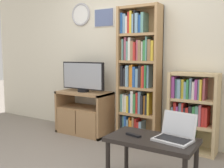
# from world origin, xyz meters

# --- Properties ---
(wall_back) EXTENTS (6.13, 0.09, 2.60)m
(wall_back) POSITION_xyz_m (-0.01, 1.74, 1.31)
(wall_back) COLOR beige
(wall_back) RESTS_ON ground_plane
(tv_stand) EXTENTS (0.84, 0.46, 0.66)m
(tv_stand) POSITION_xyz_m (-0.73, 1.45, 0.33)
(tv_stand) COLOR #9E754C
(tv_stand) RESTS_ON ground_plane
(television) EXTENTS (0.76, 0.18, 0.46)m
(television) POSITION_xyz_m (-0.73, 1.44, 0.90)
(television) COLOR black
(television) RESTS_ON tv_stand
(bookshelf_tall) EXTENTS (0.61, 0.24, 1.91)m
(bookshelf_tall) POSITION_xyz_m (0.13, 1.59, 0.94)
(bookshelf_tall) COLOR tan
(bookshelf_tall) RESTS_ON ground_plane
(bookshelf_short) EXTENTS (0.60, 0.29, 1.02)m
(bookshelf_short) POSITION_xyz_m (0.90, 1.57, 0.51)
(bookshelf_short) COLOR tan
(bookshelf_short) RESTS_ON ground_plane
(coffee_table) EXTENTS (0.82, 0.46, 0.47)m
(coffee_table) POSITION_xyz_m (0.83, 0.46, 0.41)
(coffee_table) COLOR black
(coffee_table) RESTS_ON ground_plane
(laptop) EXTENTS (0.37, 0.32, 0.25)m
(laptop) POSITION_xyz_m (1.04, 0.52, 0.53)
(laptop) COLOR silver
(laptop) RESTS_ON coffee_table
(remote_near_laptop) EXTENTS (0.17, 0.08, 0.02)m
(remote_near_laptop) POSITION_xyz_m (0.66, 0.42, 0.48)
(remote_near_laptop) COLOR black
(remote_near_laptop) RESTS_ON coffee_table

